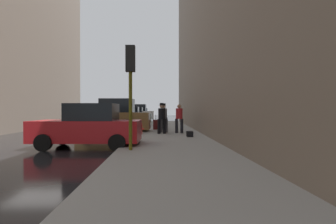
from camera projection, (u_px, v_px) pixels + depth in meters
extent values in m
plane|color=black|center=(39.00, 143.00, 11.97)|extent=(120.00, 120.00, 0.00)
cube|color=gray|center=(170.00, 141.00, 12.20)|extent=(4.00, 40.00, 0.15)
cube|color=#B2191E|center=(88.00, 131.00, 10.59)|extent=(4.26, 1.98, 0.84)
cube|color=black|center=(93.00, 112.00, 10.58)|extent=(1.94, 1.63, 0.70)
cylinder|color=black|center=(63.00, 137.00, 11.50)|extent=(0.65, 0.24, 0.64)
cylinder|color=black|center=(43.00, 143.00, 9.66)|extent=(0.65, 0.24, 0.64)
cylinder|color=black|center=(125.00, 137.00, 11.52)|extent=(0.65, 0.24, 0.64)
cylinder|color=black|center=(117.00, 143.00, 9.68)|extent=(0.65, 0.24, 0.64)
cube|color=brown|center=(114.00, 121.00, 17.06)|extent=(4.67, 2.01, 1.10)
cube|color=black|center=(117.00, 106.00, 17.05)|extent=(2.13, 1.64, 0.90)
cylinder|color=black|center=(95.00, 127.00, 17.98)|extent=(0.65, 0.24, 0.64)
cylinder|color=black|center=(87.00, 129.00, 16.14)|extent=(0.65, 0.24, 0.64)
cylinder|color=black|center=(139.00, 127.00, 17.99)|extent=(0.65, 0.24, 0.64)
cylinder|color=black|center=(136.00, 129.00, 16.15)|extent=(0.65, 0.24, 0.64)
cube|color=slate|center=(125.00, 119.00, 22.71)|extent=(4.21, 1.87, 0.84)
cube|color=black|center=(128.00, 111.00, 22.71)|extent=(1.90, 1.58, 0.70)
cylinder|color=black|center=(111.00, 123.00, 23.59)|extent=(0.64, 0.22, 0.64)
cylinder|color=black|center=(107.00, 124.00, 21.75)|extent=(0.64, 0.22, 0.64)
cylinder|color=black|center=(142.00, 123.00, 23.68)|extent=(0.64, 0.22, 0.64)
cylinder|color=black|center=(140.00, 124.00, 21.84)|extent=(0.64, 0.22, 0.64)
cube|color=#193828|center=(132.00, 117.00, 28.37)|extent=(4.21, 1.85, 0.84)
cube|color=black|center=(134.00, 111.00, 28.37)|extent=(1.90, 1.57, 0.70)
cylinder|color=black|center=(120.00, 121.00, 29.24)|extent=(0.64, 0.22, 0.64)
cylinder|color=black|center=(118.00, 121.00, 27.41)|extent=(0.64, 0.22, 0.64)
cylinder|color=black|center=(145.00, 121.00, 29.34)|extent=(0.64, 0.22, 0.64)
cylinder|color=black|center=(144.00, 121.00, 27.50)|extent=(0.64, 0.22, 0.64)
cube|color=silver|center=(137.00, 115.00, 34.75)|extent=(4.66, 2.00, 1.10)
cube|color=black|center=(138.00, 108.00, 34.74)|extent=(2.12, 1.63, 0.90)
cylinder|color=black|center=(126.00, 119.00, 35.67)|extent=(0.65, 0.24, 0.64)
cylinder|color=black|center=(124.00, 119.00, 33.83)|extent=(0.65, 0.24, 0.64)
cylinder|color=black|center=(148.00, 119.00, 35.68)|extent=(0.65, 0.24, 0.64)
cylinder|color=black|center=(147.00, 119.00, 33.84)|extent=(0.65, 0.24, 0.64)
cube|color=#B7BABF|center=(140.00, 115.00, 41.48)|extent=(4.21, 1.85, 0.84)
cube|color=black|center=(141.00, 110.00, 41.48)|extent=(1.90, 1.57, 0.70)
cylinder|color=black|center=(132.00, 117.00, 42.36)|extent=(0.64, 0.22, 0.64)
cylinder|color=black|center=(131.00, 118.00, 40.52)|extent=(0.64, 0.22, 0.64)
cylinder|color=black|center=(149.00, 117.00, 42.45)|extent=(0.64, 0.22, 0.64)
cylinder|color=black|center=(148.00, 118.00, 40.61)|extent=(0.64, 0.22, 0.64)
cylinder|color=red|center=(140.00, 129.00, 14.87)|extent=(0.22, 0.22, 0.55)
sphere|color=red|center=(140.00, 124.00, 14.87)|extent=(0.20, 0.20, 0.20)
cylinder|color=red|center=(138.00, 129.00, 14.86)|extent=(0.10, 0.09, 0.09)
cylinder|color=red|center=(143.00, 129.00, 14.88)|extent=(0.10, 0.09, 0.09)
cylinder|color=#514C0F|center=(130.00, 98.00, 9.02)|extent=(0.12, 0.12, 3.60)
cube|color=black|center=(130.00, 59.00, 9.00)|extent=(0.32, 0.24, 0.90)
sphere|color=red|center=(131.00, 51.00, 9.13)|extent=(0.14, 0.14, 0.14)
sphere|color=yellow|center=(131.00, 59.00, 9.14)|extent=(0.14, 0.14, 0.14)
sphere|color=green|center=(131.00, 67.00, 9.14)|extent=(0.14, 0.14, 0.14)
cylinder|color=black|center=(166.00, 123.00, 19.11)|extent=(0.21, 0.21, 0.85)
cylinder|color=black|center=(162.00, 123.00, 19.16)|extent=(0.21, 0.21, 0.85)
cylinder|color=tan|center=(164.00, 113.00, 19.13)|extent=(0.47, 0.47, 0.62)
sphere|color=tan|center=(164.00, 107.00, 19.13)|extent=(0.24, 0.24, 0.24)
cylinder|color=#333338|center=(166.00, 125.00, 16.09)|extent=(0.20, 0.20, 0.85)
cylinder|color=#333338|center=(161.00, 125.00, 16.04)|extent=(0.20, 0.20, 0.85)
cylinder|color=#4C5156|center=(164.00, 113.00, 16.06)|extent=(0.45, 0.45, 0.62)
sphere|color=beige|center=(164.00, 106.00, 16.05)|extent=(0.24, 0.24, 0.24)
cylinder|color=black|center=(164.00, 105.00, 16.05)|extent=(0.34, 0.34, 0.02)
cylinder|color=black|center=(164.00, 104.00, 16.05)|extent=(0.23, 0.23, 0.11)
cylinder|color=black|center=(182.00, 126.00, 15.52)|extent=(0.22, 0.22, 0.85)
cylinder|color=black|center=(177.00, 126.00, 15.60)|extent=(0.22, 0.22, 0.85)
cylinder|color=#A51E23|center=(179.00, 114.00, 15.55)|extent=(0.50, 0.50, 0.62)
sphere|color=#997051|center=(179.00, 106.00, 15.55)|extent=(0.24, 0.24, 0.24)
cylinder|color=black|center=(164.00, 126.00, 15.16)|extent=(0.21, 0.21, 0.85)
cylinder|color=black|center=(159.00, 126.00, 15.10)|extent=(0.21, 0.21, 0.85)
cylinder|color=black|center=(162.00, 114.00, 15.13)|extent=(0.46, 0.46, 0.62)
sphere|color=tan|center=(162.00, 106.00, 15.12)|extent=(0.24, 0.24, 0.24)
cylinder|color=black|center=(162.00, 105.00, 15.12)|extent=(0.34, 0.34, 0.02)
cylinder|color=black|center=(162.00, 104.00, 15.12)|extent=(0.23, 0.23, 0.11)
cube|color=#591414|center=(156.00, 124.00, 18.57)|extent=(0.36, 0.56, 0.68)
cylinder|color=#333333|center=(156.00, 117.00, 18.56)|extent=(0.02, 0.02, 0.36)
cube|color=black|center=(190.00, 134.00, 13.49)|extent=(0.32, 0.44, 0.28)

